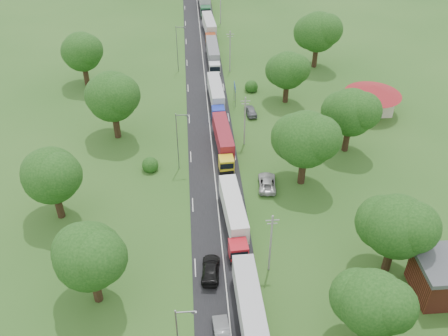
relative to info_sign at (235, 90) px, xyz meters
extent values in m
plane|color=#28531B|center=(-5.20, -35.00, -3.00)|extent=(260.00, 260.00, 0.00)
cube|color=black|center=(-5.20, -15.00, -3.00)|extent=(8.00, 200.00, 0.04)
cylinder|color=slate|center=(0.00, -1.20, -1.00)|extent=(0.12, 0.12, 4.00)
cylinder|color=slate|center=(0.00, 1.20, -1.00)|extent=(0.12, 0.12, 4.00)
cube|color=navy|center=(0.00, 0.00, 0.60)|extent=(0.06, 3.00, 1.00)
cube|color=silver|center=(0.00, 0.00, 0.60)|extent=(0.07, 3.10, 0.06)
cylinder|color=gray|center=(0.30, -42.00, 1.50)|extent=(0.24, 0.24, 9.00)
cube|color=gray|center=(0.30, -42.00, 5.30)|extent=(1.60, 0.10, 0.10)
cube|color=gray|center=(0.30, -42.00, 4.80)|extent=(1.20, 0.10, 0.10)
cylinder|color=gray|center=(0.30, -14.00, 1.50)|extent=(0.24, 0.24, 9.00)
cube|color=gray|center=(0.30, -14.00, 5.30)|extent=(1.60, 0.10, 0.10)
cube|color=gray|center=(0.30, -14.00, 4.80)|extent=(1.20, 0.10, 0.10)
cylinder|color=gray|center=(0.30, 14.00, 1.50)|extent=(0.24, 0.24, 9.00)
cube|color=gray|center=(0.30, 14.00, 5.30)|extent=(1.60, 0.10, 0.10)
cube|color=gray|center=(0.30, 14.00, 4.80)|extent=(1.20, 0.10, 0.10)
cylinder|color=gray|center=(0.30, 42.00, 1.50)|extent=(0.24, 0.24, 9.00)
cube|color=slate|center=(-9.80, -55.00, 6.70)|extent=(1.80, 0.10, 0.10)
cube|color=slate|center=(-9.00, -55.00, 6.55)|extent=(0.50, 0.22, 0.15)
cylinder|color=slate|center=(-10.70, -20.00, 2.00)|extent=(0.16, 0.16, 10.00)
cube|color=slate|center=(-9.80, -20.00, 6.70)|extent=(1.80, 0.10, 0.10)
cube|color=slate|center=(-9.00, -20.00, 6.55)|extent=(0.50, 0.22, 0.15)
cylinder|color=slate|center=(-10.70, 15.00, 2.00)|extent=(0.16, 0.16, 10.00)
cube|color=slate|center=(-9.80, 15.00, 6.70)|extent=(1.80, 0.10, 0.10)
cube|color=slate|center=(-9.00, 15.00, 6.55)|extent=(0.50, 0.22, 0.15)
cylinder|color=#382616|center=(8.80, -53.00, -1.08)|extent=(1.04, 1.04, 3.85)
sphere|color=#143B10|center=(8.80, -53.00, 3.60)|extent=(7.00, 7.00, 7.00)
sphere|color=#143B10|center=(10.05, -54.00, 4.35)|extent=(5.50, 5.50, 5.50)
sphere|color=#143B10|center=(7.80, -51.75, 3.10)|extent=(6.00, 6.00, 6.00)
cylinder|color=#382616|center=(14.80, -43.00, -0.90)|extent=(1.08, 1.08, 4.20)
sphere|color=#143B10|center=(14.80, -43.00, 4.22)|extent=(7.70, 7.70, 7.70)
sphere|color=#143B10|center=(16.18, -44.10, 5.05)|extent=(6.05, 6.05, 6.05)
sphere|color=#143B10|center=(13.70, -41.63, 3.67)|extent=(6.60, 6.60, 6.60)
cylinder|color=#382616|center=(7.80, -25.00, -0.73)|extent=(1.12, 1.12, 4.55)
sphere|color=#143B10|center=(7.80, -25.00, 4.85)|extent=(8.40, 8.40, 8.40)
sphere|color=#143B10|center=(9.30, -26.20, 5.75)|extent=(6.60, 6.60, 6.60)
sphere|color=#143B10|center=(6.60, -23.50, 4.25)|extent=(7.20, 7.20, 7.20)
cylinder|color=#382616|center=(16.80, -17.00, -0.90)|extent=(1.08, 1.08, 4.20)
sphere|color=#143B10|center=(16.80, -17.00, 4.22)|extent=(7.70, 7.70, 7.70)
sphere|color=#143B10|center=(18.18, -18.10, 5.05)|extent=(6.05, 6.05, 6.05)
sphere|color=#143B10|center=(15.70, -15.63, 3.67)|extent=(6.60, 6.60, 6.60)
cylinder|color=#382616|center=(9.80, 0.00, -1.08)|extent=(1.04, 1.04, 3.85)
sphere|color=#143B10|center=(9.80, 0.00, 3.60)|extent=(7.00, 7.00, 7.00)
sphere|color=#143B10|center=(11.05, -1.00, 4.35)|extent=(5.50, 5.50, 5.50)
sphere|color=#143B10|center=(8.80, 1.25, 3.10)|extent=(6.00, 6.00, 6.00)
cylinder|color=#382616|center=(18.80, 15.00, -0.73)|extent=(1.12, 1.12, 4.55)
sphere|color=#143B10|center=(18.80, 15.00, 4.85)|extent=(8.40, 8.40, 8.40)
sphere|color=#143B10|center=(20.30, 13.80, 5.75)|extent=(6.60, 6.60, 6.60)
sphere|color=#143B10|center=(17.60, 16.50, 4.25)|extent=(7.20, 7.20, 7.20)
cylinder|color=#382616|center=(-20.20, -45.00, -0.90)|extent=(1.08, 1.08, 4.20)
sphere|color=#143B10|center=(-20.20, -45.00, 4.22)|extent=(7.70, 7.70, 7.70)
sphere|color=#143B10|center=(-18.82, -46.10, 5.05)|extent=(6.05, 6.05, 6.05)
sphere|color=#143B10|center=(-21.30, -43.63, 3.67)|extent=(6.60, 6.60, 6.60)
cylinder|color=#382616|center=(-27.20, -30.00, -0.90)|extent=(1.08, 1.08, 4.20)
sphere|color=#143B10|center=(-27.20, -30.00, 4.22)|extent=(7.70, 7.70, 7.70)
sphere|color=#143B10|center=(-25.82, -31.10, 5.05)|extent=(6.05, 6.05, 6.05)
sphere|color=#143B10|center=(-28.30, -28.63, 3.67)|extent=(6.60, 6.60, 6.60)
cylinder|color=#382616|center=(-21.20, -10.00, -0.73)|extent=(1.12, 1.12, 4.55)
sphere|color=#143B10|center=(-21.20, -10.00, 4.85)|extent=(8.40, 8.40, 8.40)
sphere|color=#143B10|center=(-19.70, -11.20, 5.75)|extent=(6.60, 6.60, 6.60)
sphere|color=#143B10|center=(-22.40, -8.50, 4.25)|extent=(7.20, 7.20, 7.20)
cylinder|color=#382616|center=(-29.20, 10.00, -0.90)|extent=(1.08, 1.08, 4.20)
sphere|color=#143B10|center=(-29.20, 10.00, 4.22)|extent=(7.70, 7.70, 7.70)
sphere|color=#143B10|center=(-27.82, 8.90, 5.05)|extent=(6.05, 6.05, 6.05)
sphere|color=#143B10|center=(-30.30, 11.37, 3.67)|extent=(6.60, 6.60, 6.60)
cube|color=beige|center=(24.80, -5.00, -1.00)|extent=(7.00, 5.00, 4.00)
cone|color=maroon|center=(24.80, -5.00, 1.90)|extent=(10.08, 10.08, 1.80)
cube|color=slate|center=(-3.00, -49.28, -2.25)|extent=(2.59, 11.62, 0.30)
cube|color=#B9BABE|center=(-3.00, -48.98, -0.44)|extent=(2.80, 11.93, 3.02)
cylinder|color=black|center=(-3.00, -45.76, -2.50)|extent=(2.36, 1.01, 1.01)
cylinder|color=black|center=(-3.00, -44.25, -2.50)|extent=(2.36, 1.01, 1.01)
cube|color=red|center=(-3.30, -39.87, -1.52)|extent=(2.45, 2.45, 2.39)
cube|color=black|center=(-3.30, -41.03, -1.19)|extent=(2.19, 0.17, 1.05)
cube|color=slate|center=(-3.30, -40.97, -2.48)|extent=(2.11, 0.39, 0.33)
cube|color=slate|center=(-3.30, -33.19, -2.29)|extent=(2.95, 11.12, 0.29)
cube|color=silver|center=(-3.30, -32.90, -0.57)|extent=(3.16, 11.41, 2.87)
cylinder|color=black|center=(-3.30, -40.74, -2.52)|extent=(2.25, 0.96, 0.96)
cylinder|color=black|center=(-3.30, -39.01, -2.52)|extent=(2.25, 0.96, 0.96)
cylinder|color=black|center=(-3.30, -29.84, -2.52)|extent=(2.25, 0.96, 0.96)
cylinder|color=black|center=(-3.30, -28.41, -2.52)|extent=(2.25, 0.96, 0.96)
cube|color=yellow|center=(-3.31, -21.33, -1.57)|extent=(2.34, 2.34, 2.30)
cube|color=black|center=(-3.31, -22.44, -1.25)|extent=(2.12, 0.15, 1.01)
cube|color=slate|center=(-3.31, -22.39, -2.50)|extent=(2.04, 0.37, 0.32)
cube|color=slate|center=(-3.31, -14.88, -2.31)|extent=(2.74, 10.70, 0.28)
cube|color=maroon|center=(-3.31, -14.61, -0.65)|extent=(2.94, 10.98, 2.76)
cylinder|color=black|center=(-3.31, -22.16, -2.54)|extent=(2.16, 0.92, 0.92)
cylinder|color=black|center=(-3.31, -20.50, -2.54)|extent=(2.16, 0.92, 0.92)
cylinder|color=black|center=(-3.31, -11.66, -2.54)|extent=(2.16, 0.92, 0.92)
cylinder|color=black|center=(-3.31, -10.28, -2.54)|extent=(2.16, 0.92, 0.92)
cube|color=#1D32AF|center=(-3.52, -5.78, -1.57)|extent=(2.29, 2.29, 2.30)
cube|color=black|center=(-3.52, -6.89, -1.25)|extent=(2.12, 0.10, 1.01)
cube|color=slate|center=(-3.52, -6.84, -2.50)|extent=(2.03, 0.32, 0.32)
cube|color=slate|center=(-3.52, 0.67, -2.31)|extent=(2.51, 10.66, 0.28)
cube|color=#BBBBC0|center=(-3.52, 0.95, -0.65)|extent=(2.70, 10.95, 2.76)
cylinder|color=black|center=(-3.52, -6.61, -2.54)|extent=(2.16, 0.92, 0.92)
cylinder|color=black|center=(-3.52, -4.95, -2.54)|extent=(2.16, 0.92, 0.92)
cylinder|color=black|center=(-3.52, 3.90, -2.54)|extent=(2.16, 0.92, 0.92)
cylinder|color=black|center=(-3.52, 5.28, -2.54)|extent=(2.16, 0.92, 0.92)
cube|color=white|center=(-3.03, 12.81, -1.55)|extent=(2.27, 2.27, 2.34)
cube|color=black|center=(-3.03, 11.68, -1.23)|extent=(2.15, 0.04, 1.03)
cube|color=slate|center=(-3.03, 11.73, -2.49)|extent=(2.06, 0.27, 0.33)
cube|color=slate|center=(-3.03, 19.35, -2.30)|extent=(2.25, 10.77, 0.28)
cube|color=slate|center=(-3.03, 19.63, -0.62)|extent=(2.44, 11.05, 2.81)
cylinder|color=black|center=(-3.03, 11.97, -2.53)|extent=(2.20, 0.94, 0.94)
cylinder|color=black|center=(-3.03, 13.65, -2.53)|extent=(2.20, 0.94, 0.94)
cylinder|color=black|center=(-3.03, 22.63, -2.53)|extent=(2.20, 0.94, 0.94)
cylinder|color=black|center=(-3.03, 24.03, -2.53)|extent=(2.20, 0.94, 0.94)
cube|color=maroon|center=(-2.96, 28.69, -1.54)|extent=(2.42, 2.42, 2.36)
cube|color=black|center=(-2.96, 27.55, -1.21)|extent=(2.17, 0.17, 1.04)
cube|color=slate|center=(-2.96, 27.61, -2.48)|extent=(2.09, 0.39, 0.33)
cube|color=slate|center=(-2.96, 35.31, -2.29)|extent=(2.90, 10.99, 0.28)
cube|color=#B7B7B7|center=(-2.96, 35.59, -0.59)|extent=(3.11, 11.29, 2.84)
cylinder|color=black|center=(-2.96, 27.84, -2.53)|extent=(2.22, 0.95, 0.95)
cylinder|color=black|center=(-2.96, 29.54, -2.53)|extent=(2.22, 0.95, 0.95)
cylinder|color=black|center=(-2.96, 38.62, -2.53)|extent=(2.22, 0.95, 0.95)
cylinder|color=black|center=(-2.96, 40.04, -2.53)|extent=(2.22, 0.95, 0.95)
cube|color=#215935|center=(-3.32, 46.99, -1.35)|extent=(2.62, 2.62, 2.67)
cube|color=black|center=(-3.32, 45.70, -0.97)|extent=(2.45, 0.07, 1.17)
cube|color=slate|center=(-3.32, 45.76, -2.41)|extent=(2.35, 0.30, 0.37)
cube|color=slate|center=(-3.32, 54.46, -2.20)|extent=(2.72, 12.32, 0.32)
cylinder|color=black|center=(-3.32, 46.03, -2.47)|extent=(2.51, 1.07, 1.07)
cylinder|color=black|center=(-3.32, 47.95, -2.47)|extent=(2.51, 1.07, 1.07)
cylinder|color=black|center=(-3.32, 58.20, -2.47)|extent=(2.51, 1.07, 1.07)
cylinder|color=black|center=(-3.32, 59.80, -2.47)|extent=(2.51, 1.07, 1.07)
imported|color=gray|center=(-6.20, -51.23, -2.21)|extent=(1.98, 4.92, 1.59)
imported|color=black|center=(-6.91, -42.11, -2.22)|extent=(2.75, 5.58, 1.56)
imported|color=#AEAEAE|center=(2.47, -25.65, -2.24)|extent=(3.10, 5.73, 1.53)
imported|color=slate|center=(2.58, -4.24, -2.25)|extent=(2.24, 4.57, 1.50)
camera|label=1|loc=(-8.47, -83.61, 44.19)|focal=40.00mm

